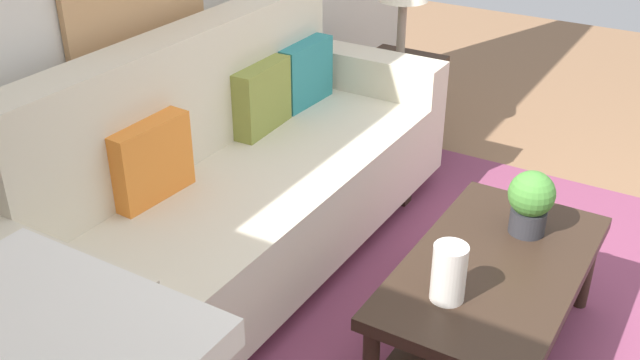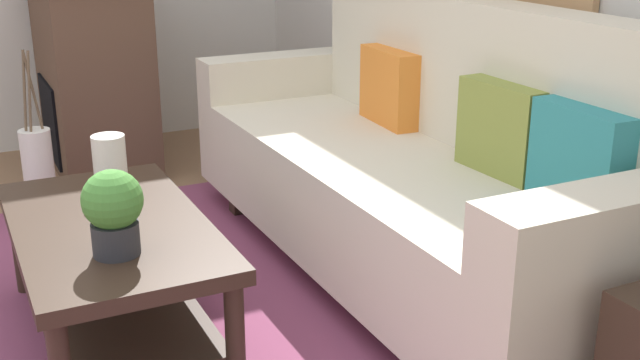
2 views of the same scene
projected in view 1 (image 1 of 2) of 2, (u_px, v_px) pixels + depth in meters
The scene contains 9 objects.
area_rug at pixel (499, 340), 2.98m from camera, with size 2.97×2.15×0.01m, color #843D5B.
couch at pixel (236, 184), 3.24m from camera, with size 2.38×0.84×1.08m.
throw_pillow_orange at pixel (150, 160), 2.90m from camera, with size 0.36×0.12×0.32m, color orange.
throw_pillow_olive at pixel (261, 97), 3.46m from camera, with size 0.36×0.12×0.32m, color olive.
throw_pillow_teal at pixel (304, 73), 3.74m from camera, with size 0.36×0.12×0.32m, color teal.
coffee_table at pixel (492, 288), 2.77m from camera, with size 1.10×0.60×0.43m.
tabletop_vase at pixel (449, 273), 2.48m from camera, with size 0.12×0.12×0.21m, color white.
potted_plant_tabletop at pixel (531, 201), 2.83m from camera, with size 0.18×0.18×0.26m.
side_table at pixel (397, 105), 4.40m from camera, with size 0.44×0.44×0.56m, color #332319.
Camera 1 is at (-2.35, -0.07, 2.00)m, focal length 41.54 mm.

